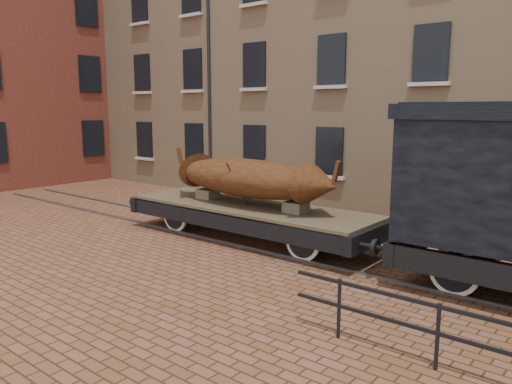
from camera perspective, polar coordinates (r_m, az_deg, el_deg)
The scene contains 4 objects.
ground at distance 13.13m, azimuth 6.33°, elevation -6.93°, with size 90.00×90.00×0.00m, color brown.
rail_track at distance 13.12m, azimuth 6.33°, elevation -6.81°, with size 30.00×1.52×0.06m.
flatcar_wagon at distance 14.16m, azimuth -0.83°, elevation -2.29°, with size 8.58×2.33×1.30m.
iron_boat at distance 14.02m, azimuth -1.00°, elevation 1.66°, with size 6.08×1.89×1.48m.
Camera 1 is at (6.82, -10.59, 3.72)m, focal length 35.00 mm.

